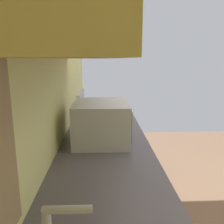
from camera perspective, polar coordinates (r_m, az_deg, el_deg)
wall_back at (r=1.66m, az=-14.92°, el=7.18°), size 3.85×0.12×2.65m
oven_range at (r=3.15m, az=-1.77°, el=-6.10°), size 0.72×0.66×1.06m
microwave at (r=1.70m, az=-2.56°, el=-2.43°), size 0.45×0.40×0.29m
bowl at (r=2.19m, az=0.48°, el=-2.11°), size 0.20×0.20×0.05m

